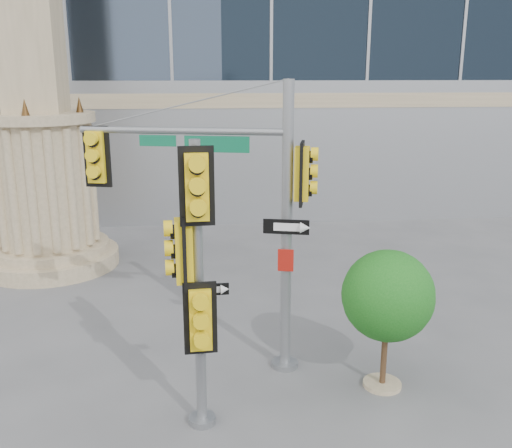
{
  "coord_description": "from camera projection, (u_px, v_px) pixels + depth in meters",
  "views": [
    {
      "loc": [
        -0.8,
        -9.84,
        6.36
      ],
      "look_at": [
        0.28,
        2.0,
        3.17
      ],
      "focal_mm": 40.0,
      "sensor_mm": 36.0,
      "label": 1
    }
  ],
  "objects": [
    {
      "name": "street_tree",
      "position": [
        389.0,
        299.0,
        11.42
      ],
      "size": [
        1.9,
        1.85,
        2.95
      ],
      "color": "tan",
      "rests_on": "ground"
    },
    {
      "name": "main_signal_pole",
      "position": [
        233.0,
        196.0,
        11.86
      ],
      "size": [
        4.74,
        1.51,
        6.22
      ],
      "rotation": [
        0.0,
        0.0,
        -0.23
      ],
      "color": "slate",
      "rests_on": "ground"
    },
    {
      "name": "secondary_signal_pole",
      "position": [
        195.0,
        268.0,
        9.75
      ],
      "size": [
        0.93,
        0.68,
        5.29
      ],
      "rotation": [
        0.0,
        0.0,
        0.07
      ],
      "color": "slate",
      "rests_on": "ground"
    },
    {
      "name": "monument",
      "position": [
        37.0,
        99.0,
        17.88
      ],
      "size": [
        4.4,
        4.4,
        16.6
      ],
      "color": "tan",
      "rests_on": "ground"
    },
    {
      "name": "ground",
      "position": [
        251.0,
        406.0,
        11.19
      ],
      "size": [
        120.0,
        120.0,
        0.0
      ],
      "primitive_type": "plane",
      "color": "#545456",
      "rests_on": "ground"
    }
  ]
}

